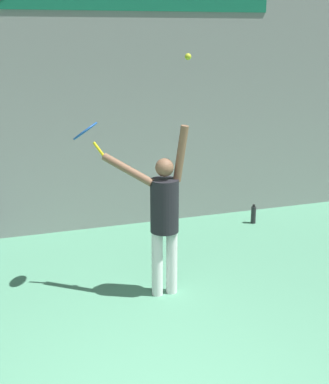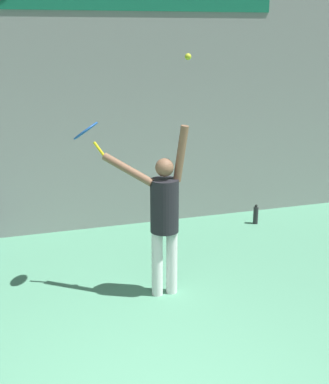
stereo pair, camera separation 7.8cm
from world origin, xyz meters
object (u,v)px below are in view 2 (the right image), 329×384
object	(u,v)px
tennis_racket	(87,132)
tennis_ball	(188,57)
water_bottle	(256,215)
tennis_player	(164,213)

from	to	relation	value
tennis_racket	tennis_ball	distance (m)	1.40
tennis_ball	water_bottle	xyz separation A→B (m)	(1.90, 1.93, -2.57)
tennis_player	water_bottle	bearing A→B (deg)	40.62
tennis_player	tennis_racket	bearing A→B (deg)	149.66
tennis_player	water_bottle	xyz separation A→B (m)	(2.14, 1.84, -0.86)
tennis_ball	water_bottle	size ratio (longest dim) A/B	0.22
tennis_player	tennis_racket	world-z (taller)	tennis_racket
tennis_player	water_bottle	distance (m)	2.95
tennis_player	tennis_ball	size ratio (longest dim) A/B	29.31
tennis_racket	water_bottle	size ratio (longest dim) A/B	1.32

